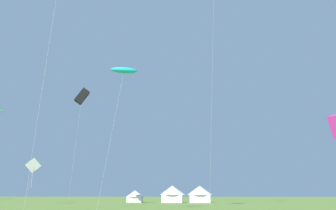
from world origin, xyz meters
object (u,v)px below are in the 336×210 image
kite_black_box (82,96)px  festival_tent_center (200,193)px  festival_tent_left (135,196)px  festival_tent_right (172,193)px  kite_cyan_parafoil (124,70)px  kite_white_diamond (33,166)px

kite_black_box → festival_tent_center: 30.36m
festival_tent_left → festival_tent_right: size_ratio=0.72×
kite_cyan_parafoil → kite_black_box: size_ratio=0.81×
festival_tent_left → festival_tent_center: 12.81m
kite_cyan_parafoil → festival_tent_center: 40.02m
festival_tent_center → kite_black_box: bearing=-134.0°
festival_tent_left → festival_tent_right: bearing=0.0°
festival_tent_left → kite_white_diamond: bearing=-132.5°
kite_black_box → kite_white_diamond: bearing=157.5°
kite_cyan_parafoil → festival_tent_right: bearing=86.0°
kite_white_diamond → festival_tent_left: size_ratio=2.05×
festival_tent_right → festival_tent_center: bearing=-0.0°
festival_tent_center → kite_cyan_parafoil: bearing=-102.1°
kite_cyan_parafoil → festival_tent_left: kite_cyan_parafoil is taller
kite_black_box → festival_tent_left: 25.08m
kite_white_diamond → kite_cyan_parafoil: bearing=-48.7°
kite_cyan_parafoil → festival_tent_right: (2.57, 37.21, -12.39)m
kite_white_diamond → festival_tent_left: 21.53m
festival_tent_right → festival_tent_center: size_ratio=1.01×
festival_tent_center → festival_tent_left: bearing=180.0°
kite_white_diamond → festival_tent_right: 26.93m
festival_tent_left → festival_tent_center: (12.80, -0.00, 0.48)m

